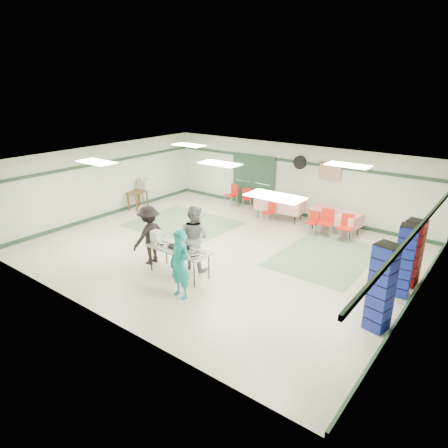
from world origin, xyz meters
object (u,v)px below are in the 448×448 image
Objects in this scene: chair_d at (269,210)px; volunteer_dark at (149,235)px; chair_a at (327,220)px; broom at (142,192)px; dining_table_b at (279,205)px; chair_loose_b at (233,193)px; serving_table at (179,250)px; chair_b at (313,220)px; crate_stack_blue_a at (404,261)px; volunteer_grey at (194,237)px; dining_table_a at (336,216)px; chair_loose_a at (247,196)px; crate_stack_red at (412,253)px; chair_c at (346,225)px; printer_table at (137,194)px; volunteer_teal at (180,264)px; office_printer at (145,184)px; crate_stack_blue_b at (381,288)px.

volunteer_dark is at bearing -76.10° from chair_d.
chair_a is 0.77× the size of broom.
chair_loose_b is (-2.37, 0.29, -0.01)m from dining_table_b.
chair_b is (1.47, 5.00, -0.24)m from serving_table.
chair_d is 5.84m from crate_stack_blue_a.
chair_b is (1.43, 4.43, -0.43)m from volunteer_grey.
broom is (-5.23, -2.07, 0.06)m from dining_table_b.
dining_table_a is 2.30× the size of chair_d.
chair_loose_a is 0.46× the size of crate_stack_red.
chair_a is 4.02m from chair_loose_a.
serving_table is 0.99× the size of volunteer_grey.
chair_c is 0.98× the size of chair_loose_b.
chair_b is at bearing 176.37° from chair_c.
chair_loose_a is (-1.94, 6.04, -0.23)m from serving_table.
printer_table is (-4.14, 3.15, -0.22)m from volunteer_dark.
volunteer_grey reaches higher than chair_c.
volunteer_dark is 1.85× the size of chair_loose_b.
crate_stack_red is at bearing -31.91° from dining_table_b.
volunteer_teal is 2.13× the size of chair_loose_a.
crate_stack_red is at bearing -41.91° from chair_c.
broom is (-0.08, 0.31, 0.00)m from printer_table.
office_printer is at bearing 177.46° from crate_stack_red.
volunteer_grey reaches higher than crate_stack_blue_a.
volunteer_dark is 6.25m from chair_c.
volunteer_teal is at bearing -91.35° from dining_table_a.
serving_table is at bearing -106.41° from chair_loose_a.
crate_stack_blue_b is at bearing 27.62° from volunteer_teal.
chair_a is (-0.09, -0.56, 0.01)m from dining_table_a.
chair_loose_b is at bearing 155.66° from crate_stack_blue_a.
chair_c is 8.15m from broom.
crate_stack_red is 10.39m from broom.
chair_loose_a is at bearing -177.14° from dining_table_a.
volunteer_grey reaches higher than dining_table_b.
volunteer_dark is 5.87m from chair_a.
chair_d is 1.98m from chair_loose_a.
broom is (-4.22, 3.46, -0.21)m from volunteer_dark.
office_printer reaches higher than chair_a.
serving_table is 1.18m from volunteer_dark.
broom reaches higher than printer_table.
chair_a is 0.48m from chair_b.
chair_c is (2.79, -0.56, -0.02)m from dining_table_b.
serving_table is at bearing -50.70° from chair_loose_b.
crate_stack_red reaches higher than chair_d.
broom is (-2.85, -2.36, 0.07)m from chair_loose_b.
office_printer is at bearing 178.44° from chair_a.
dining_table_a is 2.36m from chair_d.
volunteer_teal is 1.00× the size of volunteer_dark.
dining_table_a is at bearing 38.67° from chair_d.
volunteer_grey reaches higher than crate_stack_red.
chair_loose_a reaches higher than serving_table.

